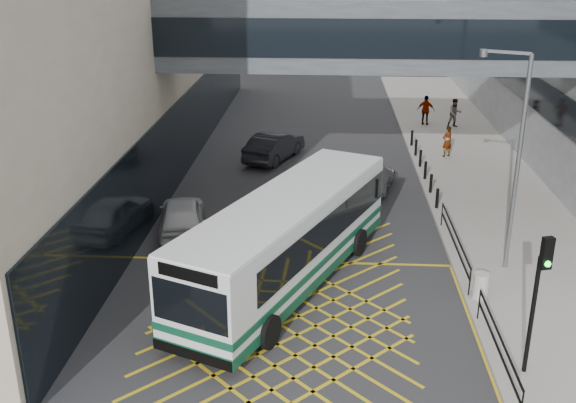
% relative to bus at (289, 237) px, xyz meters
% --- Properties ---
extents(ground, '(120.00, 120.00, 0.00)m').
position_rel_bus_xyz_m(ground, '(-0.11, -2.84, -1.74)').
color(ground, '#333335').
extents(skybridge, '(20.00, 4.10, 3.00)m').
position_rel_bus_xyz_m(skybridge, '(2.89, 9.16, 5.76)').
color(skybridge, '#4A4F54').
rests_on(skybridge, ground).
extents(pavement, '(6.00, 54.00, 0.16)m').
position_rel_bus_xyz_m(pavement, '(8.89, 12.16, -1.66)').
color(pavement, '#9C978E').
rests_on(pavement, ground).
extents(box_junction, '(12.00, 9.00, 0.01)m').
position_rel_bus_xyz_m(box_junction, '(-0.11, -2.84, -1.74)').
color(box_junction, gold).
rests_on(box_junction, ground).
extents(bus, '(7.09, 11.68, 3.25)m').
position_rel_bus_xyz_m(bus, '(0.00, 0.00, 0.00)').
color(bus, white).
rests_on(bus, ground).
extents(car_white, '(2.88, 5.18, 1.56)m').
position_rel_bus_xyz_m(car_white, '(-4.61, 4.09, -0.96)').
color(car_white, '#BBBBBD').
rests_on(car_white, ground).
extents(car_dark, '(3.59, 5.29, 1.54)m').
position_rel_bus_xyz_m(car_dark, '(-1.66, 14.46, -0.97)').
color(car_dark, black).
rests_on(car_dark, ground).
extents(car_silver, '(2.50, 4.23, 1.23)m').
position_rel_bus_xyz_m(car_silver, '(3.54, 10.01, -1.13)').
color(car_silver, '#969B9E').
rests_on(car_silver, ground).
extents(traffic_light, '(0.32, 0.49, 4.09)m').
position_rel_bus_xyz_m(traffic_light, '(6.78, -5.18, 1.08)').
color(traffic_light, black).
rests_on(traffic_light, pavement).
extents(street_lamp, '(1.68, 0.89, 7.69)m').
position_rel_bus_xyz_m(street_lamp, '(7.61, 1.45, 2.80)').
color(street_lamp, slate).
rests_on(street_lamp, pavement).
extents(litter_bin, '(0.51, 0.51, 0.88)m').
position_rel_bus_xyz_m(litter_bin, '(6.38, -0.98, -1.14)').
color(litter_bin, '#ADA89E').
rests_on(litter_bin, pavement).
extents(kerb_railings, '(0.05, 12.54, 1.00)m').
position_rel_bus_xyz_m(kerb_railings, '(6.04, -1.06, -0.86)').
color(kerb_railings, black).
rests_on(kerb_railings, pavement).
extents(bollards, '(0.14, 10.14, 0.90)m').
position_rel_bus_xyz_m(bollards, '(6.14, 12.16, -1.13)').
color(bollards, black).
rests_on(bollards, pavement).
extents(pedestrian_a, '(0.82, 0.75, 1.69)m').
position_rel_bus_xyz_m(pedestrian_a, '(7.81, 15.09, -0.74)').
color(pedestrian_a, gray).
rests_on(pedestrian_a, pavement).
extents(pedestrian_b, '(0.96, 0.67, 1.81)m').
position_rel_bus_xyz_m(pedestrian_b, '(9.33, 21.61, -0.68)').
color(pedestrian_b, gray).
rests_on(pedestrian_b, pavement).
extents(pedestrian_c, '(1.23, 0.82, 1.90)m').
position_rel_bus_xyz_m(pedestrian_c, '(7.55, 22.09, -0.63)').
color(pedestrian_c, gray).
rests_on(pedestrian_c, pavement).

